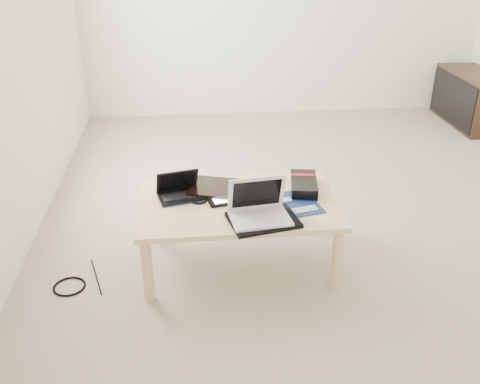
{
  "coord_description": "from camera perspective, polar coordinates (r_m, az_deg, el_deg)",
  "views": [
    {
      "loc": [
        -1.0,
        -3.37,
        1.78
      ],
      "look_at": [
        -0.73,
        -0.75,
        0.46
      ],
      "focal_mm": 40.0,
      "sensor_mm": 36.0,
      "label": 1
    }
  ],
  "objects": [
    {
      "name": "remote",
      "position": [
        2.99,
        2.49,
        -0.65
      ],
      "size": [
        0.11,
        0.21,
        0.02
      ],
      "color": "#ACACB0",
      "rests_on": "coffee_table"
    },
    {
      "name": "ground",
      "position": [
        3.94,
        9.51,
        -0.59
      ],
      "size": [
        4.0,
        4.0,
        0.0
      ],
      "primitive_type": "plane",
      "color": "#AE9E8D",
      "rests_on": "ground"
    },
    {
      "name": "media_cabinet",
      "position": [
        5.77,
        23.46,
        9.1
      ],
      "size": [
        0.41,
        0.9,
        0.5
      ],
      "color": "#352216",
      "rests_on": "ground"
    },
    {
      "name": "tablet",
      "position": [
        3.02,
        -1.11,
        -0.44
      ],
      "size": [
        0.3,
        0.25,
        0.01
      ],
      "color": "black",
      "rests_on": "coffee_table"
    },
    {
      "name": "floor_cable_coil",
      "position": [
        3.11,
        -17.74,
        -9.58
      ],
      "size": [
        0.2,
        0.2,
        0.01
      ],
      "primitive_type": "torus",
      "rotation": [
        0.0,
        0.0,
        -0.15
      ],
      "color": "black",
      "rests_on": "ground"
    },
    {
      "name": "white_laptop",
      "position": [
        2.76,
        2.04,
        -1.89
      ],
      "size": [
        0.32,
        0.25,
        0.21
      ],
      "color": "silver",
      "rests_on": "neoprene_sleeve"
    },
    {
      "name": "motherboard",
      "position": [
        2.96,
        5.89,
        -1.21
      ],
      "size": [
        0.3,
        0.34,
        0.01
      ],
      "color": "#0B194C",
      "rests_on": "coffee_table"
    },
    {
      "name": "book",
      "position": [
        3.09,
        -2.49,
        0.37
      ],
      "size": [
        0.36,
        0.33,
        0.03
      ],
      "color": "black",
      "rests_on": "coffee_table"
    },
    {
      "name": "cable_coil",
      "position": [
        2.98,
        -4.41,
        -0.88
      ],
      "size": [
        0.11,
        0.11,
        0.01
      ],
      "primitive_type": "torus",
      "rotation": [
        0.0,
        0.0,
        -0.25
      ],
      "color": "black",
      "rests_on": "coffee_table"
    },
    {
      "name": "coffee_table",
      "position": [
        2.99,
        -0.21,
        -1.85
      ],
      "size": [
        1.1,
        0.7,
        0.4
      ],
      "color": "#DFB686",
      "rests_on": "ground"
    },
    {
      "name": "gpu_box",
      "position": [
        3.12,
        6.81,
        0.81
      ],
      "size": [
        0.19,
        0.31,
        0.06
      ],
      "color": "black",
      "rests_on": "coffee_table"
    },
    {
      "name": "floor_cable_trail",
      "position": [
        3.15,
        -15.08,
        -8.7
      ],
      "size": [
        0.11,
        0.35,
        0.01
      ],
      "primitive_type": "cylinder",
      "rotation": [
        1.57,
        0.0,
        0.29
      ],
      "color": "black",
      "rests_on": "ground"
    },
    {
      "name": "netbook",
      "position": [
        3.03,
        -6.53,
        0.04
      ],
      "size": [
        0.27,
        0.22,
        0.16
      ],
      "color": "black",
      "rests_on": "coffee_table"
    },
    {
      "name": "neoprene_sleeve",
      "position": [
        2.77,
        2.49,
        -3.0
      ],
      "size": [
        0.39,
        0.32,
        0.02
      ],
      "primitive_type": "cube",
      "rotation": [
        0.0,
        0.0,
        0.21
      ],
      "color": "black",
      "rests_on": "coffee_table"
    }
  ]
}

